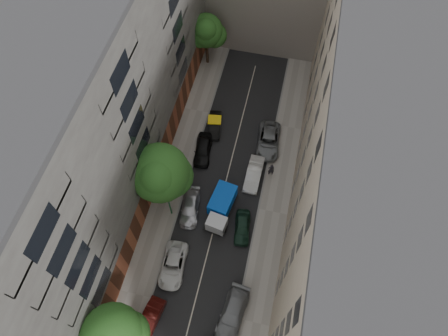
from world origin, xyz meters
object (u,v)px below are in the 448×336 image
(car_left_2, at_px, (173,265))
(car_right_3, at_px, (254,174))
(car_left_3, at_px, (190,208))
(car_right_1, at_px, (233,314))
(tree_far, at_px, (207,32))
(car_right_4, at_px, (268,141))
(car_left_4, at_px, (203,149))
(tarp_truck, at_px, (221,207))
(tree_mid, at_px, (161,175))
(lamp_post, at_px, (167,195))
(car_right_2, at_px, (242,227))
(pedestrian, at_px, (271,170))
(car_left_5, at_px, (215,125))
(car_left_1, at_px, (150,320))

(car_left_2, distance_m, car_right_3, 12.70)
(car_left_3, distance_m, car_right_1, 11.13)
(car_left_3, xyz_separation_m, tree_far, (-3.27, 20.57, 4.39))
(car_left_2, distance_m, car_right_4, 17.19)
(car_left_4, bearing_deg, car_right_1, -73.63)
(car_left_2, bearing_deg, car_right_3, 59.89)
(tarp_truck, bearing_deg, tree_mid, -172.03)
(car_left_3, distance_m, lamp_post, 4.13)
(tree_mid, bearing_deg, tree_far, 91.77)
(tarp_truck, height_order, car_right_2, tarp_truck)
(car_left_4, xyz_separation_m, car_right_4, (6.88, 2.75, -0.01))
(car_right_2, bearing_deg, tree_far, 104.72)
(car_left_4, distance_m, tree_mid, 8.31)
(car_left_3, bearing_deg, car_right_2, -16.97)
(car_left_3, xyz_separation_m, pedestrian, (7.30, 6.02, 0.44))
(car_left_5, bearing_deg, pedestrian, -42.52)
(car_left_2, bearing_deg, lamp_post, 104.56)
(car_left_1, xyz_separation_m, car_left_2, (0.63, 5.12, 0.00))
(car_right_3, bearing_deg, tree_mid, -148.94)
(tree_mid, bearing_deg, car_right_3, 29.71)
(car_left_4, bearing_deg, tree_far, 95.04)
(car_right_4, xyz_separation_m, lamp_post, (-8.18, -10.64, 3.55))
(tree_far, height_order, pedestrian, tree_far)
(car_left_4, height_order, lamp_post, lamp_post)
(car_left_3, relative_size, lamp_post, 0.66)
(car_right_1, bearing_deg, car_left_1, -156.15)
(car_left_1, relative_size, car_right_4, 0.76)
(lamp_post, bearing_deg, car_right_1, -45.48)
(tree_mid, xyz_separation_m, pedestrian, (9.95, 5.43, -4.36))
(car_left_3, xyz_separation_m, car_right_2, (5.60, -0.90, 0.01))
(car_left_2, relative_size, tree_mid, 0.57)
(tree_far, bearing_deg, car_right_2, -67.56)
(car_left_3, distance_m, car_right_3, 7.71)
(car_right_2, relative_size, car_right_3, 0.86)
(car_left_1, height_order, car_right_1, car_right_1)
(car_right_2, height_order, pedestrian, pedestrian)
(car_left_2, bearing_deg, car_left_1, -101.00)
(car_right_1, xyz_separation_m, car_right_3, (-0.80, 14.40, 0.00))
(car_right_3, height_order, car_right_4, car_right_4)
(car_left_1, distance_m, car_left_5, 21.93)
(car_left_5, relative_size, pedestrian, 2.07)
(car_right_2, height_order, car_right_4, car_right_4)
(car_right_4, relative_size, tree_far, 0.73)
(car_left_3, xyz_separation_m, car_left_4, (-0.48, 7.10, 0.10))
(car_left_1, relative_size, pedestrian, 2.13)
(car_left_1, distance_m, car_right_3, 17.66)
(tarp_truck, bearing_deg, car_left_5, 116.02)
(car_right_1, distance_m, lamp_post, 12.20)
(tree_mid, relative_size, lamp_post, 1.23)
(lamp_post, bearing_deg, car_left_4, 80.66)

